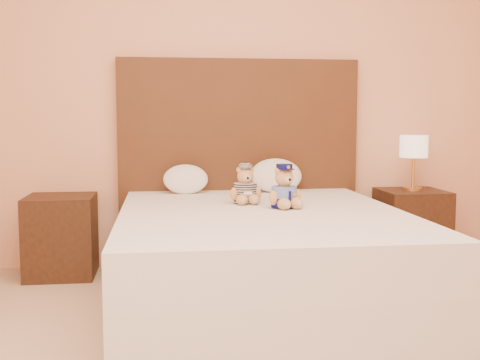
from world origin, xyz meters
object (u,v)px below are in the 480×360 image
Objects in this scene: nightstand_right at (411,227)px; lamp at (414,149)px; bed at (261,258)px; teddy_prisoner at (245,185)px; pillow_right at (276,174)px; pillow_left at (186,178)px; nightstand_left at (61,236)px; teddy_police at (284,186)px.

nightstand_right is 1.38× the size of lamp.
bed is 1.59m from lamp.
teddy_prisoner reaches higher than nightstand_right.
teddy_prisoner is at bearing -118.84° from pillow_right.
nightstand_left is at bearing -177.98° from pillow_left.
teddy_police is at bearing -146.84° from lamp.
pillow_left is at bearing 107.50° from teddy_police.
lamp is at bearing -1.71° from pillow_right.
lamp reaches higher than teddy_police.
teddy_police is (-1.10, -0.72, 0.40)m from nightstand_right.
teddy_prisoner is (-1.30, -0.51, 0.39)m from nightstand_right.
pillow_left reaches higher than bed.
teddy_police is 0.82× the size of pillow_left.
nightstand_left is 2.56m from lamp.
teddy_police reaches higher than nightstand_right.
teddy_police is 0.76m from pillow_right.
pillow_left is at bearing 180.00° from pillow_right.
pillow_right is (0.10, 0.75, 0.00)m from teddy_police.
nightstand_right is 1.69m from pillow_left.
bed is 5.00× the size of lamp.
lamp is 1.41m from teddy_prisoner.
nightstand_right is 2.35× the size of teddy_prisoner.
nightstand_left is 1.49× the size of pillow_right.
lamp is 1.28× the size of pillow_left.
lamp is at bearing 180.00° from nightstand_right.
teddy_prisoner is at bearing -57.21° from pillow_left.
nightstand_right is at bearing -1.04° from pillow_left.
nightstand_left and nightstand_right have the same top height.
pillow_left is at bearing 2.02° from nightstand_left.
pillow_right is (-1.01, 0.03, -0.17)m from lamp.
pillow_left reaches higher than nightstand_left.
teddy_prisoner is at bearing -23.00° from nightstand_left.
nightstand_left is 2.50m from nightstand_right.
pillow_right is (0.30, 0.54, 0.01)m from teddy_prisoner.
nightstand_right is 1.38m from teddy_police.
pillow_left is (-0.40, 0.83, 0.39)m from bed.
nightstand_right is 1.09m from pillow_right.
bed and nightstand_right have the same top height.
bed is 6.41× the size of pillow_left.
bed is 8.56× the size of teddy_prisoner.
bed is at bearing -85.68° from teddy_prisoner.
bed is 1.00m from pillow_left.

